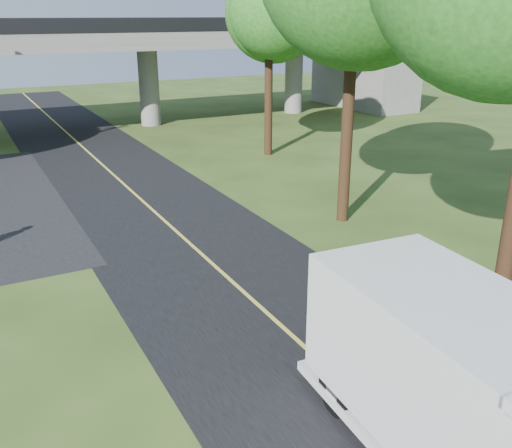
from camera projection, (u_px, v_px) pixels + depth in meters
ground at (355, 393)px, 12.09m from camera, size 120.00×120.00×0.00m
road at (184, 239)px, 20.37m from camera, size 7.00×90.00×0.02m
lane_line at (184, 238)px, 20.37m from camera, size 0.12×90.00×0.01m
overpass at (58, 63)px, 37.03m from camera, size 54.00×10.00×7.30m
step_van at (479, 395)px, 9.33m from camera, size 3.22×7.60×3.12m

